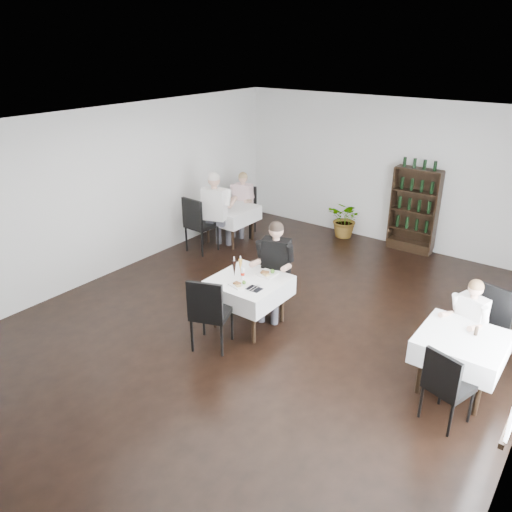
{
  "coord_description": "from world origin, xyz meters",
  "views": [
    {
      "loc": [
        3.73,
        -5.25,
        4.04
      ],
      "look_at": [
        -0.31,
        0.2,
        1.07
      ],
      "focal_mm": 35.0,
      "sensor_mm": 36.0,
      "label": 1
    }
  ],
  "objects_px": {
    "main_table": "(249,288)",
    "potted_tree": "(346,219)",
    "diner_main": "(274,262)",
    "wine_shelf": "(414,211)"
  },
  "relations": [
    {
      "from": "potted_tree",
      "to": "diner_main",
      "type": "bearing_deg",
      "value": -80.28
    },
    {
      "from": "potted_tree",
      "to": "wine_shelf",
      "type": "bearing_deg",
      "value": 4.61
    },
    {
      "from": "wine_shelf",
      "to": "main_table",
      "type": "bearing_deg",
      "value": -101.78
    },
    {
      "from": "main_table",
      "to": "potted_tree",
      "type": "relative_size",
      "value": 1.25
    },
    {
      "from": "wine_shelf",
      "to": "potted_tree",
      "type": "height_order",
      "value": "wine_shelf"
    },
    {
      "from": "main_table",
      "to": "potted_tree",
      "type": "bearing_deg",
      "value": 97.03
    },
    {
      "from": "main_table",
      "to": "potted_tree",
      "type": "height_order",
      "value": "potted_tree"
    },
    {
      "from": "main_table",
      "to": "potted_tree",
      "type": "distance_m",
      "value": 4.24
    },
    {
      "from": "main_table",
      "to": "diner_main",
      "type": "xyz_separation_m",
      "value": [
        0.12,
        0.5,
        0.27
      ]
    },
    {
      "from": "wine_shelf",
      "to": "main_table",
      "type": "distance_m",
      "value": 4.41
    }
  ]
}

